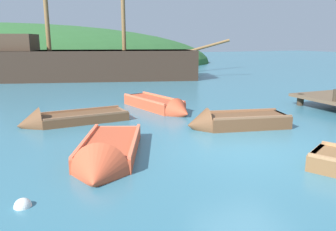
{
  "coord_description": "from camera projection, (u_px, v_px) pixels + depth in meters",
  "views": [
    {
      "loc": [
        -5.13,
        -6.72,
        2.77
      ],
      "look_at": [
        -0.87,
        3.2,
        0.3
      ],
      "focal_mm": 35.6,
      "sensor_mm": 36.0,
      "label": 1
    }
  ],
  "objects": [
    {
      "name": "rowboat_portside",
      "position": [
        232.0,
        123.0,
        10.69
      ],
      "size": [
        3.42,
        1.8,
        1.06
      ],
      "rotation": [
        0.0,
        0.0,
        2.92
      ],
      "color": "brown",
      "rests_on": "ground"
    },
    {
      "name": "rowboat_outer_left",
      "position": [
        65.0,
        121.0,
        11.21
      ],
      "size": [
        3.66,
        1.36,
        1.09
      ],
      "rotation": [
        0.0,
        0.0,
        3.21
      ],
      "color": "brown",
      "rests_on": "ground"
    },
    {
      "name": "sailing_ship",
      "position": [
        83.0,
        68.0,
        23.45
      ],
      "size": [
        18.03,
        7.93,
        13.37
      ],
      "rotation": [
        0.0,
        0.0,
        -0.28
      ],
      "color": "#38281E",
      "rests_on": "ground"
    },
    {
      "name": "buoy_white",
      "position": [
        23.0,
        207.0,
        5.65
      ],
      "size": [
        0.3,
        0.3,
        0.3
      ],
      "primitive_type": "sphere",
      "color": "white",
      "rests_on": "ground"
    },
    {
      "name": "rowboat_outer_right",
      "position": [
        160.0,
        107.0,
        13.32
      ],
      "size": [
        1.83,
        3.91,
        0.97
      ],
      "rotation": [
        0.0,
        0.0,
        4.94
      ],
      "color": "#C64C2D",
      "rests_on": "ground"
    },
    {
      "name": "ground_plane",
      "position": [
        247.0,
        149.0,
        8.61
      ],
      "size": [
        120.0,
        120.0,
        0.0
      ],
      "primitive_type": "plane",
      "color": "teal"
    },
    {
      "name": "rowboat_far",
      "position": [
        106.0,
        158.0,
        7.68
      ],
      "size": [
        2.52,
        3.75,
        1.23
      ],
      "rotation": [
        0.0,
        0.0,
        4.32
      ],
      "color": "#C64C2D",
      "rests_on": "ground"
    },
    {
      "name": "shore_hill",
      "position": [
        4.0,
        67.0,
        34.83
      ],
      "size": [
        47.26,
        24.41,
        8.88
      ],
      "primitive_type": "ellipsoid",
      "color": "#2D602D",
      "rests_on": "ground"
    }
  ]
}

